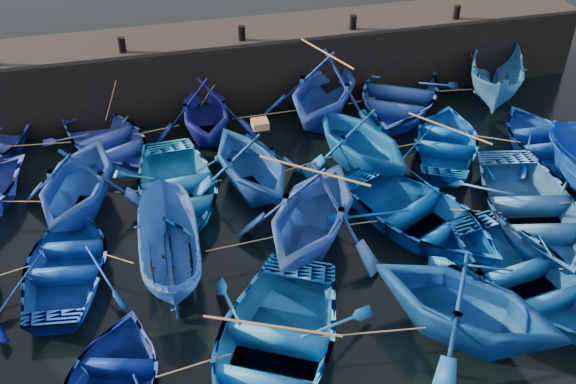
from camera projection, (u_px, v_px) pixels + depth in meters
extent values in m
plane|color=black|center=(319.00, 288.00, 16.01)|extent=(120.00, 120.00, 0.00)
cube|color=black|center=(239.00, 66.00, 23.48)|extent=(26.00, 2.50, 2.50)
cube|color=black|center=(237.00, 32.00, 22.71)|extent=(26.00, 2.50, 0.12)
cylinder|color=black|center=(122.00, 45.00, 21.03)|extent=(0.24, 0.24, 0.50)
cylinder|color=black|center=(242.00, 33.00, 21.82)|extent=(0.24, 0.24, 0.50)
cylinder|color=black|center=(353.00, 22.00, 22.62)|extent=(0.24, 0.24, 0.50)
cylinder|color=black|center=(457.00, 12.00, 23.41)|extent=(0.24, 0.24, 0.50)
imported|color=#293FA0|center=(107.00, 140.00, 20.78)|extent=(4.95, 5.61, 0.97)
imported|color=navy|center=(205.00, 109.00, 21.29)|extent=(3.71, 4.20, 2.07)
imported|color=#1D3EA6|center=(324.00, 88.00, 21.99)|extent=(6.17, 6.36, 2.55)
imported|color=navy|center=(399.00, 94.00, 23.12)|extent=(6.58, 7.12, 1.20)
imported|color=#246198|center=(497.00, 76.00, 23.44)|extent=(4.05, 5.26, 1.92)
imported|color=#1C4AA6|center=(77.00, 180.00, 17.82)|extent=(4.87, 5.26, 2.28)
imported|color=blue|center=(177.00, 187.00, 18.61)|extent=(3.75, 5.09, 1.02)
imported|color=#14499F|center=(251.00, 161.00, 18.69)|extent=(4.40, 4.83, 2.17)
imported|color=#0852B0|center=(361.00, 137.00, 19.69)|extent=(4.86, 5.22, 2.23)
imported|color=#0346A7|center=(447.00, 141.00, 20.75)|extent=(4.87, 5.40, 0.92)
imported|color=navy|center=(545.00, 141.00, 20.76)|extent=(3.39, 4.58, 0.92)
imported|color=#0B399D|center=(68.00, 263.00, 16.09)|extent=(3.71, 4.76, 0.90)
imported|color=#204F9C|center=(169.00, 250.00, 15.97)|extent=(1.70, 4.16, 1.59)
imported|color=#234DA9|center=(313.00, 211.00, 16.57)|extent=(5.95, 6.09, 2.44)
imported|color=#0142A1|center=(420.00, 215.00, 17.53)|extent=(5.64, 6.31, 1.08)
imported|color=#225B9B|center=(531.00, 207.00, 17.73)|extent=(4.99, 6.21, 1.14)
imported|color=blue|center=(272.00, 345.00, 13.81)|extent=(6.09, 6.71, 1.14)
imported|color=navy|center=(467.00, 301.00, 14.05)|extent=(5.80, 5.81, 2.32)
imported|color=#1057A9|center=(526.00, 276.00, 15.61)|extent=(4.15, 5.35, 1.02)
cube|color=olive|center=(260.00, 124.00, 18.04)|extent=(0.45, 0.44, 0.22)
cylinder|color=tan|center=(43.00, 144.00, 20.45)|extent=(2.18, 0.29, 0.04)
cylinder|color=tan|center=(157.00, 130.00, 21.16)|extent=(1.47, 0.27, 0.04)
cylinder|color=tan|center=(266.00, 114.00, 22.00)|extent=(2.34, 0.06, 0.04)
cylinder|color=tan|center=(361.00, 101.00, 22.79)|extent=(1.10, 0.24, 0.04)
cylinder|color=tan|center=(447.00, 91.00, 23.42)|extent=(1.90, 0.30, 0.04)
cylinder|color=tan|center=(18.00, 201.00, 17.99)|extent=(1.64, 0.46, 0.04)
cylinder|color=tan|center=(130.00, 191.00, 18.38)|extent=(0.89, 0.18, 0.04)
cylinder|color=tan|center=(215.00, 181.00, 18.80)|extent=(0.42, 0.07, 0.04)
cylinder|color=tan|center=(307.00, 164.00, 19.52)|extent=(1.73, 0.45, 0.04)
cylinder|color=tan|center=(404.00, 146.00, 20.36)|extent=(1.24, 0.12, 0.04)
cylinder|color=tan|center=(496.00, 139.00, 20.70)|extent=(1.29, 0.80, 0.04)
cylinder|color=tan|center=(5.00, 274.00, 15.64)|extent=(1.12, 0.31, 0.04)
cylinder|color=tan|center=(119.00, 259.00, 16.07)|extent=(0.72, 0.56, 0.04)
cylinder|color=tan|center=(243.00, 243.00, 16.54)|extent=(1.96, 0.17, 0.04)
cylinder|color=tan|center=(367.00, 222.00, 17.24)|extent=(1.26, 0.10, 0.04)
cylinder|color=tan|center=(476.00, 211.00, 17.63)|extent=(1.32, 0.54, 0.04)
cylinder|color=tan|center=(568.00, 202.00, 17.97)|extent=(0.53, 0.05, 0.04)
cylinder|color=tan|center=(194.00, 365.00, 13.40)|extent=(1.63, 0.25, 0.04)
cylinder|color=tan|center=(369.00, 333.00, 14.12)|extent=(2.52, 0.38, 0.04)
cylinder|color=tan|center=(496.00, 297.00, 15.00)|extent=(0.42, 0.96, 0.04)
cylinder|color=tan|center=(114.00, 87.00, 21.39)|extent=(0.96, 0.63, 2.09)
cylinder|color=tan|center=(221.00, 74.00, 22.20)|extent=(1.69, 0.39, 2.09)
cylinder|color=tan|center=(333.00, 61.00, 23.02)|extent=(1.55, 0.37, 2.09)
cylinder|color=tan|center=(370.00, 56.00, 23.39)|extent=(1.42, 0.16, 2.09)
cylinder|color=tan|center=(468.00, 47.00, 24.05)|extent=(1.12, 0.43, 2.09)
cylinder|color=#99724C|center=(325.00, 53.00, 21.22)|extent=(1.08, 2.84, 0.06)
cylinder|color=#99724C|center=(449.00, 128.00, 20.46)|extent=(1.77, 2.49, 0.06)
cylinder|color=#99724C|center=(314.00, 171.00, 15.83)|extent=(2.34, 1.97, 0.06)
cylinder|color=#99724C|center=(272.00, 326.00, 13.46)|extent=(2.74, 1.32, 0.06)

